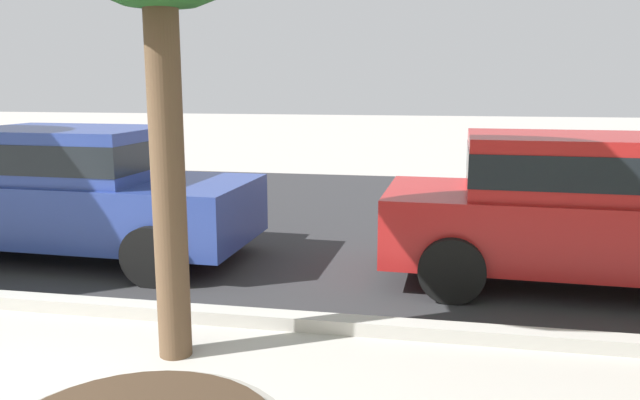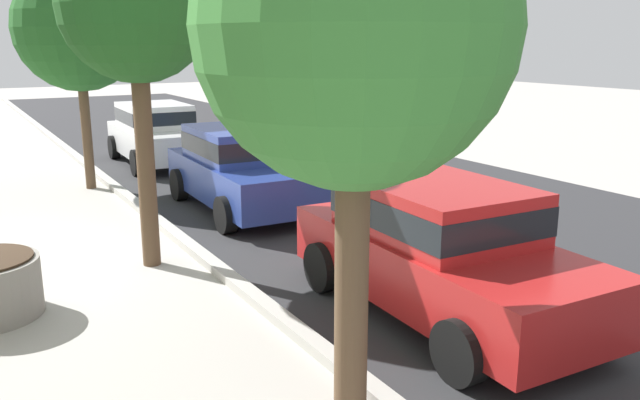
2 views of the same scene
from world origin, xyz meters
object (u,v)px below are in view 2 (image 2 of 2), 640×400
at_px(street_tree_down_street, 136,9).
at_px(parked_car_blue, 241,166).
at_px(parked_car_white, 156,132).
at_px(street_tree_far_corner, 355,30).
at_px(street_tree_near_bench, 78,29).
at_px(parked_car_red, 440,245).

xyz_separation_m(street_tree_down_street, parked_car_blue, (-2.28, 2.42, -2.71)).
xyz_separation_m(parked_car_white, parked_car_blue, (5.52, 0.00, 0.00)).
bearing_deg(street_tree_far_corner, parked_car_white, 170.65).
relative_size(street_tree_near_bench, parked_car_blue, 1.13).
distance_m(street_tree_near_bench, parked_car_white, 3.97).
bearing_deg(street_tree_down_street, street_tree_near_bench, 177.10).
bearing_deg(street_tree_down_street, parked_car_blue, 133.31).
relative_size(parked_car_blue, parked_car_red, 1.00).
height_order(parked_car_blue, parked_car_red, same).
bearing_deg(parked_car_red, parked_car_white, 180.00).
xyz_separation_m(street_tree_near_bench, parked_car_white, (-2.17, 2.13, -2.55)).
bearing_deg(parked_car_blue, street_tree_down_street, -46.69).
bearing_deg(parked_car_blue, street_tree_near_bench, -147.51).
height_order(street_tree_down_street, parked_car_white, street_tree_down_street).
bearing_deg(street_tree_near_bench, street_tree_far_corner, 0.41).
bearing_deg(parked_car_blue, street_tree_far_corner, -16.42).
height_order(street_tree_far_corner, parked_car_red, street_tree_far_corner).
bearing_deg(street_tree_down_street, parked_car_white, 162.78).
distance_m(street_tree_near_bench, parked_car_blue, 4.72).
xyz_separation_m(street_tree_far_corner, parked_car_red, (-1.29, 2.06, -2.38)).
height_order(street_tree_down_street, parked_car_red, street_tree_down_street).
height_order(parked_car_white, parked_car_blue, same).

